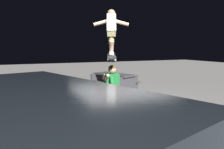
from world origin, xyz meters
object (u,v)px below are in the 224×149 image
Objects in this scene: skateboard at (111,58)px; picnic_table_back at (114,80)px; person_sitting_on_ledge at (108,89)px; kicker_ramp at (76,99)px; trash_bin at (66,136)px; skater_airborne at (111,30)px; ledge_box_main at (122,105)px.

picnic_table_back is at bearing -25.31° from skateboard.
person_sitting_on_ledge is 3.51m from picnic_table_back.
trash_bin reaches higher than kicker_ramp.
person_sitting_on_ledge is 1.23× the size of skater_airborne.
person_sitting_on_ledge reaches higher than picnic_table_back.
skateboard is at bearing 157.49° from skater_airborne.
trash_bin is at bearing 163.18° from kicker_ramp.
skateboard is 0.69m from skater_airborne.
trash_bin is (-4.16, 1.26, 0.42)m from kicker_ramp.
picnic_table_back is (3.02, -1.43, -1.74)m from skater_airborne.
skateboard is 3.55m from picnic_table_back.
skater_airborne is 1.01× the size of kicker_ramp.
skater_airborne is at bearing 154.64° from picnic_table_back.
picnic_table_back is at bearing -66.26° from kicker_ramp.
ledge_box_main is 1.34m from skateboard.
skater_airborne is 3.15m from kicker_ramp.
skateboard is 0.92× the size of kicker_ramp.
ledge_box_main is at bearing -77.90° from skater_airborne.
person_sitting_on_ledge is 1.24× the size of kicker_ramp.
ledge_box_main is 2.22× the size of trash_bin.
person_sitting_on_ledge reaches higher than ledge_box_main.
ledge_box_main is 2.28m from kicker_ramp.
skater_airborne reaches higher than person_sitting_on_ledge.
person_sitting_on_ledge is 0.79m from skateboard.
skateboard reaches higher than ledge_box_main.
kicker_ramp is at bearing 17.82° from ledge_box_main.
skater_airborne is at bearing -39.74° from trash_bin.
ledge_box_main is 3.14m from picnic_table_back.
skater_airborne reaches higher than picnic_table_back.
skateboard reaches higher than picnic_table_back.
skateboard is (-0.13, 0.38, 1.28)m from ledge_box_main.
picnic_table_back reaches higher than ledge_box_main.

